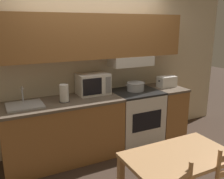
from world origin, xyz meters
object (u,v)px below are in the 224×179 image
object	(u,v)px
cooking_pot	(135,86)
microwave	(93,84)
dining_table	(178,166)
toaster	(167,82)
paper_towel_roll	(64,93)
stove_range	(135,117)
sink_basin	(25,105)

from	to	relation	value
cooking_pot	microwave	world-z (taller)	microwave
dining_table	microwave	bearing A→B (deg)	93.27
toaster	paper_towel_roll	size ratio (longest dim) A/B	1.32
stove_range	microwave	xyz separation A→B (m)	(-0.68, 0.15, 0.60)
microwave	paper_towel_roll	world-z (taller)	microwave
sink_basin	microwave	bearing A→B (deg)	8.36
microwave	paper_towel_roll	xyz separation A→B (m)	(-0.51, -0.19, -0.04)
sink_basin	dining_table	size ratio (longest dim) A/B	0.45
stove_range	toaster	bearing A→B (deg)	0.27
dining_table	toaster	bearing A→B (deg)	54.78
sink_basin	dining_table	bearing A→B (deg)	-56.09
paper_towel_roll	dining_table	xyz separation A→B (m)	(0.61, -1.65, -0.39)
toaster	sink_basin	size ratio (longest dim) A/B	0.69
paper_towel_roll	cooking_pot	bearing A→B (deg)	3.10
cooking_pot	stove_range	bearing A→B (deg)	-102.71
stove_range	microwave	bearing A→B (deg)	167.36
stove_range	cooking_pot	xyz separation A→B (m)	(0.01, 0.03, 0.52)
toaster	dining_table	distance (m)	2.10
microwave	sink_basin	size ratio (longest dim) A/B	1.03
stove_range	dining_table	xyz separation A→B (m)	(-0.58, -1.69, 0.18)
toaster	dining_table	size ratio (longest dim) A/B	0.31
stove_range	paper_towel_roll	world-z (taller)	paper_towel_roll
sink_basin	toaster	bearing A→B (deg)	0.05
toaster	dining_table	xyz separation A→B (m)	(-1.19, -1.69, -0.36)
cooking_pot	dining_table	distance (m)	1.84
stove_range	cooking_pot	size ratio (longest dim) A/B	2.41
toaster	microwave	bearing A→B (deg)	173.43
stove_range	microwave	size ratio (longest dim) A/B	1.86
stove_range	sink_basin	bearing A→B (deg)	179.97
sink_basin	paper_towel_roll	bearing A→B (deg)	-4.16
toaster	sink_basin	bearing A→B (deg)	-179.95
toaster	cooking_pot	bearing A→B (deg)	177.66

